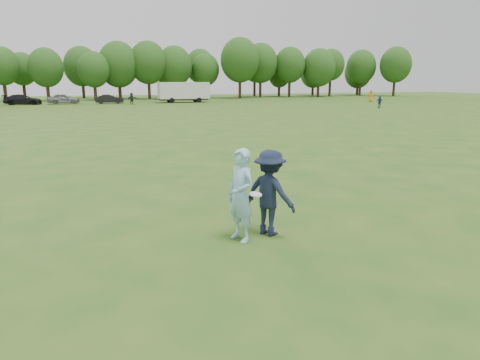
{
  "coord_description": "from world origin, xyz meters",
  "views": [
    {
      "loc": [
        -4.17,
        -8.85,
        3.44
      ],
      "look_at": [
        -0.7,
        0.59,
        1.1
      ],
      "focal_mm": 32.0,
      "sensor_mm": 36.0,
      "label": 1
    }
  ],
  "objects": [
    {
      "name": "treeline",
      "position": [
        2.81,
        76.9,
        6.26
      ],
      "size": [
        130.35,
        18.39,
        11.74
      ],
      "color": "#332114",
      "rests_on": "ground"
    },
    {
      "name": "player_far_d",
      "position": [
        2.91,
        56.6,
        0.86
      ],
      "size": [
        1.64,
        1.23,
        1.72
      ],
      "primitive_type": "imported",
      "rotation": [
        0.0,
        0.0,
        0.51
      ],
      "color": "#282828",
      "rests_on": "ground"
    },
    {
      "name": "player_far_c",
      "position": [
        40.74,
        50.87,
        0.98
      ],
      "size": [
        1.14,
        1.03,
        1.95
      ],
      "primitive_type": "imported",
      "rotation": [
        0.0,
        0.0,
        2.58
      ],
      "color": "orange",
      "rests_on": "ground"
    },
    {
      "name": "player_far_b",
      "position": [
        31.76,
        37.12,
        0.77
      ],
      "size": [
        0.59,
        0.97,
        1.54
      ],
      "primitive_type": "imported",
      "rotation": [
        0.0,
        0.0,
        -1.32
      ],
      "color": "navy",
      "rests_on": "ground"
    },
    {
      "name": "defender",
      "position": [
        -0.33,
        -0.35,
        0.98
      ],
      "size": [
        1.28,
        1.46,
        1.96
      ],
      "primitive_type": "imported",
      "rotation": [
        0.0,
        0.0,
        2.12
      ],
      "color": "#192037",
      "rests_on": "ground"
    },
    {
      "name": "thrower",
      "position": [
        -1.08,
        -0.48,
        1.02
      ],
      "size": [
        0.71,
        0.87,
        2.05
      ],
      "primitive_type": "imported",
      "rotation": [
        0.0,
        0.0,
        -1.23
      ],
      "color": "#96C8E8",
      "rests_on": "ground"
    },
    {
      "name": "car_e",
      "position": [
        -6.53,
        61.37,
        0.77
      ],
      "size": [
        4.6,
        2.02,
        1.54
      ],
      "primitive_type": "imported",
      "rotation": [
        0.0,
        0.0,
        1.53
      ],
      "color": "gray",
      "rests_on": "ground"
    },
    {
      "name": "field_cone",
      "position": [
        19.74,
        44.6,
        0.15
      ],
      "size": [
        0.28,
        0.28,
        0.3
      ],
      "primitive_type": "cone",
      "color": "#E6400C",
      "rests_on": "ground"
    },
    {
      "name": "car_f",
      "position": [
        -0.05,
        60.17,
        0.69
      ],
      "size": [
        4.22,
        1.63,
        1.37
      ],
      "primitive_type": "imported",
      "rotation": [
        0.0,
        0.0,
        1.53
      ],
      "color": "black",
      "rests_on": "ground"
    },
    {
      "name": "car_d",
      "position": [
        -12.09,
        61.35,
        0.74
      ],
      "size": [
        5.25,
        2.47,
        1.48
      ],
      "primitive_type": "imported",
      "rotation": [
        0.0,
        0.0,
        1.49
      ],
      "color": "black",
      "rests_on": "ground"
    },
    {
      "name": "ground",
      "position": [
        0.0,
        0.0,
        0.0
      ],
      "size": [
        200.0,
        200.0,
        0.0
      ],
      "primitive_type": "plane",
      "color": "#245317",
      "rests_on": "ground"
    },
    {
      "name": "disc_in_play",
      "position": [
        -0.85,
        -0.77,
        1.1
      ],
      "size": [
        0.27,
        0.27,
        0.08
      ],
      "color": "white",
      "rests_on": "ground"
    },
    {
      "name": "cargo_trailer",
      "position": [
        11.45,
        59.87,
        1.78
      ],
      "size": [
        9.0,
        2.75,
        3.2
      ],
      "color": "silver",
      "rests_on": "ground"
    }
  ]
}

